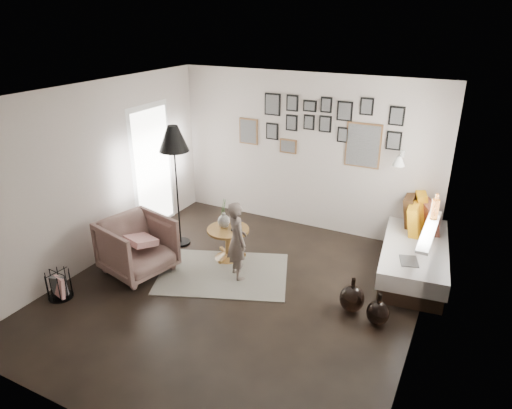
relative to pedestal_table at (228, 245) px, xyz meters
The scene contains 23 objects.
ground 0.97m from the pedestal_table, 54.39° to the right, with size 4.80×4.80×0.00m, color black.
wall_back 2.03m from the pedestal_table, 71.33° to the left, with size 4.50×4.50×0.00m, color #AB9F96.
wall_front 3.39m from the pedestal_table, 80.14° to the right, with size 4.50×4.50×0.00m, color #AB9F96.
wall_left 2.15m from the pedestal_table, 155.64° to the right, with size 4.80×4.80×0.00m, color #AB9F96.
wall_right 3.10m from the pedestal_table, 15.36° to the right, with size 4.80×4.80×0.00m, color #AB9F96.
ceiling 2.55m from the pedestal_table, 54.39° to the right, with size 4.80×4.80×0.00m, color white.
door_left 1.92m from the pedestal_table, 165.65° to the left, with size 0.00×2.14×2.14m.
window_right 2.87m from the pedestal_table, 11.85° to the left, with size 0.15×1.32×1.30m.
gallery_wall 2.37m from the pedestal_table, 62.55° to the left, with size 2.74×0.03×1.08m.
wall_sconce 2.79m from the pedestal_table, 33.01° to the left, with size 0.18×0.36×0.16m.
rug 0.51m from the pedestal_table, 70.02° to the right, with size 1.80×1.26×0.01m, color #B8B4A1.
pedestal_table is the anchor object (origin of this frame).
vase 0.41m from the pedestal_table, 165.96° to the left, with size 0.18×0.18×0.45m.
candles 0.39m from the pedestal_table, ahead, with size 0.11×0.11×0.23m.
daybed 2.72m from the pedestal_table, 20.24° to the left, with size 1.09×2.11×0.98m.
magazine_on_daybed 2.58m from the pedestal_table, ahead, with size 0.22×0.30×0.02m, color black.
armchair 1.33m from the pedestal_table, 136.23° to the right, with size 0.86×0.89×0.81m, color brown.
armchair_cushion 1.28m from the pedestal_table, 136.93° to the right, with size 0.36×0.36×0.09m, color beige.
floor_lamp 1.71m from the pedestal_table, behind, with size 0.45×0.45×1.93m.
magazine_basket 2.38m from the pedestal_table, 127.45° to the right, with size 0.32×0.32×0.37m.
demijohn_large 2.08m from the pedestal_table, 12.60° to the right, with size 0.31×0.31×0.46m.
demijohn_small 2.45m from the pedestal_table, 13.56° to the right, with size 0.27×0.27×0.42m.
child 0.64m from the pedestal_table, 46.62° to the right, with size 0.41×0.27×1.14m, color #5F524B.
Camera 1 is at (2.56, -4.45, 3.46)m, focal length 32.00 mm.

